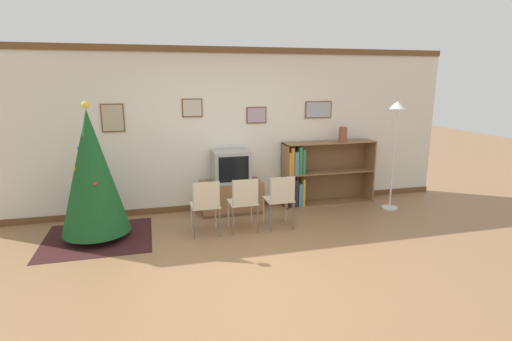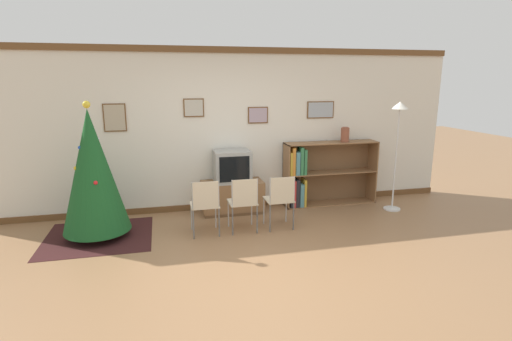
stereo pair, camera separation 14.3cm
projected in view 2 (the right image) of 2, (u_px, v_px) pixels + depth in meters
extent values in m
plane|color=#936B47|center=(256.00, 265.00, 4.83)|extent=(24.00, 24.00, 0.00)
cube|color=silver|center=(224.00, 130.00, 6.71)|extent=(8.17, 0.08, 2.70)
cube|color=brown|center=(223.00, 50.00, 6.36)|extent=(8.17, 0.03, 0.10)
cube|color=brown|center=(226.00, 205.00, 6.95)|extent=(8.17, 0.03, 0.10)
cube|color=brown|center=(115.00, 118.00, 6.21)|extent=(0.34, 0.02, 0.44)
cube|color=tan|center=(115.00, 118.00, 6.20)|extent=(0.31, 0.01, 0.40)
cube|color=brown|center=(194.00, 108.00, 6.46)|extent=(0.33, 0.02, 0.30)
cube|color=#BCB7A8|center=(194.00, 108.00, 6.45)|extent=(0.29, 0.01, 0.26)
cube|color=brown|center=(258.00, 115.00, 6.74)|extent=(0.35, 0.02, 0.28)
cube|color=#A893A3|center=(258.00, 115.00, 6.73)|extent=(0.31, 0.01, 0.24)
cube|color=brown|center=(320.00, 110.00, 6.98)|extent=(0.49, 0.02, 0.29)
cube|color=#9EA8B2|center=(321.00, 110.00, 6.97)|extent=(0.46, 0.01, 0.26)
cube|color=#381919|center=(99.00, 237.00, 5.67)|extent=(1.46, 1.37, 0.01)
cylinder|color=maroon|center=(99.00, 233.00, 5.66)|extent=(0.36, 0.36, 0.10)
cone|color=#195123|center=(93.00, 171.00, 5.46)|extent=(0.91, 0.91, 1.71)
sphere|color=yellow|center=(86.00, 105.00, 5.26)|extent=(0.10, 0.10, 0.10)
sphere|color=red|center=(109.00, 173.00, 5.66)|extent=(0.05, 0.05, 0.05)
sphere|color=red|center=(102.00, 178.00, 5.75)|extent=(0.05, 0.05, 0.05)
sphere|color=silver|center=(98.00, 139.00, 5.43)|extent=(0.05, 0.05, 0.05)
sphere|color=silver|center=(99.00, 169.00, 5.69)|extent=(0.06, 0.06, 0.06)
sphere|color=gold|center=(76.00, 168.00, 5.34)|extent=(0.06, 0.06, 0.06)
sphere|color=#1E4CB2|center=(80.00, 148.00, 5.30)|extent=(0.05, 0.05, 0.05)
sphere|color=red|center=(96.00, 183.00, 5.27)|extent=(0.06, 0.06, 0.06)
cube|color=brown|center=(233.00, 211.00, 6.73)|extent=(0.97, 0.46, 0.05)
cube|color=olive|center=(232.00, 195.00, 6.67)|extent=(1.01, 0.48, 0.48)
cube|color=#9E9E99|center=(232.00, 166.00, 6.56)|extent=(0.59, 0.46, 0.52)
cube|color=black|center=(235.00, 169.00, 6.33)|extent=(0.48, 0.01, 0.41)
cube|color=beige|center=(205.00, 205.00, 5.72)|extent=(0.40, 0.40, 0.02)
cube|color=beige|center=(206.00, 195.00, 5.49)|extent=(0.35, 0.01, 0.38)
cylinder|color=#B2B2B2|center=(191.00, 216.00, 5.90)|extent=(0.02, 0.02, 0.42)
cylinder|color=#B2B2B2|center=(216.00, 214.00, 5.98)|extent=(0.02, 0.02, 0.42)
cylinder|color=#B2B2B2|center=(194.00, 225.00, 5.56)|extent=(0.02, 0.02, 0.42)
cylinder|color=#B2B2B2|center=(219.00, 222.00, 5.64)|extent=(0.02, 0.02, 0.42)
cylinder|color=#B2B2B2|center=(193.00, 211.00, 5.51)|extent=(0.02, 0.02, 0.82)
cylinder|color=#B2B2B2|center=(219.00, 209.00, 5.59)|extent=(0.02, 0.02, 0.82)
cube|color=beige|center=(242.00, 202.00, 5.84)|extent=(0.40, 0.40, 0.02)
cube|color=beige|center=(245.00, 193.00, 5.62)|extent=(0.35, 0.01, 0.38)
cylinder|color=#B2B2B2|center=(228.00, 213.00, 6.02)|extent=(0.02, 0.02, 0.42)
cylinder|color=#B2B2B2|center=(252.00, 211.00, 6.10)|extent=(0.02, 0.02, 0.42)
cylinder|color=#B2B2B2|center=(233.00, 221.00, 5.68)|extent=(0.02, 0.02, 0.42)
cylinder|color=#B2B2B2|center=(257.00, 219.00, 5.76)|extent=(0.02, 0.02, 0.42)
cylinder|color=#B2B2B2|center=(232.00, 208.00, 5.64)|extent=(0.02, 0.02, 0.82)
cylinder|color=#B2B2B2|center=(257.00, 206.00, 5.72)|extent=(0.02, 0.02, 0.82)
cube|color=beige|center=(279.00, 199.00, 5.97)|extent=(0.40, 0.40, 0.02)
cube|color=beige|center=(283.00, 190.00, 5.74)|extent=(0.35, 0.01, 0.38)
cylinder|color=#B2B2B2|center=(264.00, 211.00, 6.15)|extent=(0.02, 0.02, 0.42)
cylinder|color=#B2B2B2|center=(286.00, 209.00, 6.23)|extent=(0.02, 0.02, 0.42)
cylinder|color=#B2B2B2|center=(270.00, 218.00, 5.81)|extent=(0.02, 0.02, 0.42)
cylinder|color=#B2B2B2|center=(294.00, 216.00, 5.89)|extent=(0.02, 0.02, 0.42)
cylinder|color=#B2B2B2|center=(270.00, 205.00, 5.76)|extent=(0.02, 0.02, 0.82)
cylinder|color=#B2B2B2|center=(294.00, 204.00, 5.84)|extent=(0.02, 0.02, 0.82)
cube|color=olive|center=(286.00, 176.00, 6.89)|extent=(0.02, 0.36, 1.12)
cube|color=olive|center=(372.00, 171.00, 7.27)|extent=(0.02, 0.36, 1.12)
cube|color=olive|center=(331.00, 143.00, 6.96)|extent=(1.66, 0.36, 0.02)
cube|color=olive|center=(329.00, 203.00, 7.20)|extent=(1.66, 0.36, 0.02)
cube|color=olive|center=(330.00, 172.00, 7.07)|extent=(1.62, 0.36, 0.02)
cube|color=brown|center=(326.00, 171.00, 7.24)|extent=(1.66, 0.01, 1.12)
cube|color=#232328|center=(290.00, 192.00, 6.95)|extent=(0.04, 0.31, 0.50)
cube|color=#B73333|center=(293.00, 193.00, 6.92)|extent=(0.05, 0.20, 0.47)
cube|color=#232328|center=(296.00, 192.00, 6.97)|extent=(0.06, 0.28, 0.48)
cube|color=teal|center=(300.00, 194.00, 7.00)|extent=(0.07, 0.29, 0.40)
cube|color=gold|center=(304.00, 192.00, 6.97)|extent=(0.04, 0.22, 0.48)
cube|color=gold|center=(289.00, 163.00, 6.82)|extent=(0.04, 0.28, 0.39)
cube|color=orange|center=(292.00, 161.00, 6.80)|extent=(0.05, 0.24, 0.47)
cube|color=teal|center=(296.00, 163.00, 6.85)|extent=(0.07, 0.29, 0.40)
cube|color=#337547|center=(301.00, 161.00, 6.81)|extent=(0.05, 0.20, 0.48)
cube|color=#337547|center=(304.00, 161.00, 6.85)|extent=(0.05, 0.24, 0.44)
cylinder|color=brown|center=(345.00, 135.00, 6.94)|extent=(0.14, 0.14, 0.25)
torus|color=brown|center=(345.00, 128.00, 6.91)|extent=(0.13, 0.13, 0.03)
cylinder|color=silver|center=(392.00, 209.00, 6.86)|extent=(0.28, 0.28, 0.03)
cylinder|color=silver|center=(396.00, 160.00, 6.67)|extent=(0.03, 0.03, 1.69)
cone|color=white|center=(400.00, 105.00, 6.47)|extent=(0.28, 0.28, 0.12)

